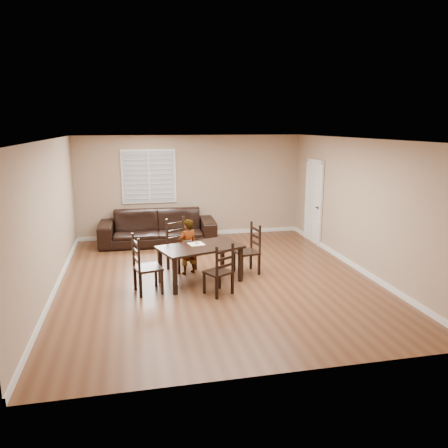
{
  "coord_description": "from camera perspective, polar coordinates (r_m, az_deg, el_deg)",
  "views": [
    {
      "loc": [
        -1.54,
        -8.03,
        2.96
      ],
      "look_at": [
        0.25,
        0.38,
        1.0
      ],
      "focal_mm": 35.0,
      "sensor_mm": 36.0,
      "label": 1
    }
  ],
  "objects": [
    {
      "name": "dining_table",
      "position": [
        8.31,
        -3.12,
        -3.49
      ],
      "size": [
        1.72,
        1.29,
        0.72
      ],
      "rotation": [
        0.0,
        0.0,
        0.32
      ],
      "color": "black",
      "rests_on": "ground"
    },
    {
      "name": "sofa",
      "position": [
        11.16,
        -8.63,
        -0.47
      ],
      "size": [
        2.93,
        1.24,
        0.84
      ],
      "primitive_type": "imported",
      "rotation": [
        0.0,
        0.0,
        -0.04
      ],
      "color": "black",
      "rests_on": "ground"
    },
    {
      "name": "ground",
      "position": [
        8.69,
        -1.08,
        -7.07
      ],
      "size": [
        7.0,
        7.0,
        0.0
      ],
      "primitive_type": "plane",
      "color": "brown",
      "rests_on": "ground"
    },
    {
      "name": "donut",
      "position": [
        8.44,
        -3.55,
        -2.46
      ],
      "size": [
        0.09,
        0.09,
        0.03
      ],
      "color": "#D5934C",
      "rests_on": "napkin"
    },
    {
      "name": "chair_far",
      "position": [
        7.7,
        -0.2,
        -6.35
      ],
      "size": [
        0.57,
        0.55,
        0.94
      ],
      "rotation": [
        0.0,
        0.0,
        3.66
      ],
      "color": "black",
      "rests_on": "ground"
    },
    {
      "name": "child",
      "position": [
        8.8,
        -4.76,
        -2.97
      ],
      "size": [
        0.49,
        0.43,
        1.14
      ],
      "primitive_type": "imported",
      "rotation": [
        0.0,
        0.0,
        3.59
      ],
      "color": "gray",
      "rests_on": "ground"
    },
    {
      "name": "chair_near",
      "position": [
        9.2,
        -6.05,
        -2.83
      ],
      "size": [
        0.64,
        0.63,
        1.08
      ],
      "rotation": [
        0.0,
        0.0,
        0.51
      ],
      "color": "black",
      "rests_on": "ground"
    },
    {
      "name": "room",
      "position": [
        8.44,
        -1.12,
        4.98
      ],
      "size": [
        6.04,
        7.04,
        2.72
      ],
      "color": "tan",
      "rests_on": "ground"
    },
    {
      "name": "chair_right",
      "position": [
        8.91,
        3.69,
        -3.45
      ],
      "size": [
        0.5,
        0.53,
        1.03
      ],
      "rotation": [
        0.0,
        0.0,
        -1.41
      ],
      "color": "black",
      "rests_on": "ground"
    },
    {
      "name": "chair_left",
      "position": [
        7.93,
        -10.81,
        -5.58
      ],
      "size": [
        0.54,
        0.57,
        1.07
      ],
      "rotation": [
        0.0,
        0.0,
        1.78
      ],
      "color": "black",
      "rests_on": "ground"
    },
    {
      "name": "napkin",
      "position": [
        8.43,
        -3.66,
        -2.61
      ],
      "size": [
        0.33,
        0.33,
        0.0
      ],
      "primitive_type": "cube",
      "rotation": [
        0.0,
        0.0,
        0.2
      ],
      "color": "beige",
      "rests_on": "dining_table"
    }
  ]
}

